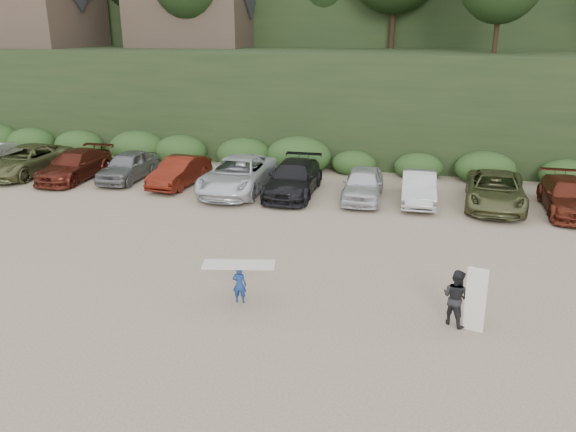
# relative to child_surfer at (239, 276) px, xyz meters

# --- Properties ---
(ground) EXTENTS (120.00, 120.00, 0.00)m
(ground) POSITION_rel_child_surfer_xyz_m (0.19, 0.97, -0.81)
(ground) COLOR tan
(ground) RESTS_ON ground
(parked_cars) EXTENTS (39.69, 6.09, 1.60)m
(parked_cars) POSITION_rel_child_surfer_xyz_m (-2.82, 10.91, -0.08)
(parked_cars) COLOR #B6B7BC
(parked_cars) RESTS_ON ground
(child_surfer) EXTENTS (2.06, 0.99, 1.19)m
(child_surfer) POSITION_rel_child_surfer_xyz_m (0.00, 0.00, 0.00)
(child_surfer) COLOR navy
(child_surfer) RESTS_ON ground
(adult_surfer) EXTENTS (1.21, 0.95, 1.80)m
(adult_surfer) POSITION_rel_child_surfer_xyz_m (5.86, 0.23, -0.04)
(adult_surfer) COLOR black
(adult_surfer) RESTS_ON ground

